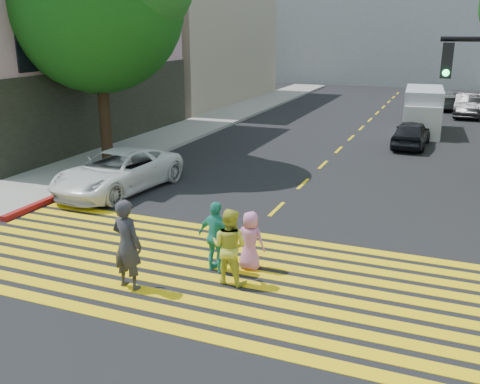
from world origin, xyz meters
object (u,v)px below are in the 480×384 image
Objects in this scene: white_sedan at (118,171)px; silver_car at (441,99)px; pedestrian_woman at (229,246)px; dark_car_parked at (468,105)px; pedestrian_extra at (217,237)px; pedestrian_child at (250,241)px; pedestrian_man at (127,244)px; white_van at (423,112)px; dark_car_near at (411,134)px.

silver_car is at bearing 76.22° from white_sedan.
dark_car_parked is at bearing -96.32° from pedestrian_woman.
pedestrian_child is at bearing -137.22° from pedestrian_extra.
pedestrian_child is (2.04, 1.85, -0.30)m from pedestrian_man.
white_van reaches higher than pedestrian_extra.
dark_car_near is 0.84× the size of dark_car_parked.
white_sedan is at bearing -34.37° from pedestrian_woman.
dark_car_near is (8.54, 11.02, -0.06)m from white_sedan.
silver_car is at bearing -85.00° from pedestrian_extra.
pedestrian_child is 0.28× the size of white_sedan.
pedestrian_man reaches higher than silver_car.
pedestrian_extra is at bearing 82.02° from dark_car_near.
pedestrian_man is 2.01m from pedestrian_extra.
pedestrian_man is 17.45m from dark_car_near.
pedestrian_man reaches higher than pedestrian_child.
white_van reaches higher than pedestrian_man.
white_sedan is at bearing 59.59° from silver_car.
silver_car is (9.28, 24.92, -0.02)m from white_sedan.
pedestrian_extra reaches higher than silver_car.
pedestrian_extra is at bearing -31.50° from white_sedan.
dark_car_near is (2.21, 15.08, -0.05)m from pedestrian_child.
pedestrian_child is at bearing -98.30° from dark_car_parked.
pedestrian_woman is 1.22× the size of pedestrian_child.
dark_car_parked is (4.70, 25.88, 0.04)m from pedestrian_child.
silver_car is (0.75, 13.90, 0.04)m from dark_car_near.
pedestrian_woman is at bearing -142.85° from pedestrian_man.
dark_car_parked is at bearing -95.31° from pedestrian_man.
white_sedan is at bearing -114.82° from dark_car_parked.
pedestrian_man is 1.20× the size of pedestrian_extra.
pedestrian_woman is 0.34× the size of white_sedan.
pedestrian_woman is 27.13m from dark_car_parked.
pedestrian_child is 15.24m from dark_car_near.
pedestrian_man reaches higher than dark_car_near.
pedestrian_child reaches higher than dark_car_near.
white_van is (3.06, 19.41, 0.27)m from pedestrian_extra.
white_van reaches higher than pedestrian_woman.
pedestrian_man is at bearing -47.38° from white_sedan.
dark_car_parked reaches higher than dark_car_near.
pedestrian_extra is 0.37× the size of dark_car_parked.
dark_car_parked is 0.88× the size of white_van.
pedestrian_child is 26.30m from dark_car_parked.
white_sedan is 1.08× the size of silver_car.
pedestrian_child is at bearing 74.20° from silver_car.
pedestrian_child reaches higher than silver_car.
silver_car is 3.56m from dark_car_parked.
dark_car_near is at bearing -94.02° from pedestrian_child.
white_sedan is 17.32m from white_van.
dark_car_near is 13.92m from silver_car.
dark_car_near is (4.25, 16.93, -0.35)m from pedestrian_man.
white_van is at bearing 66.38° from white_sedan.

